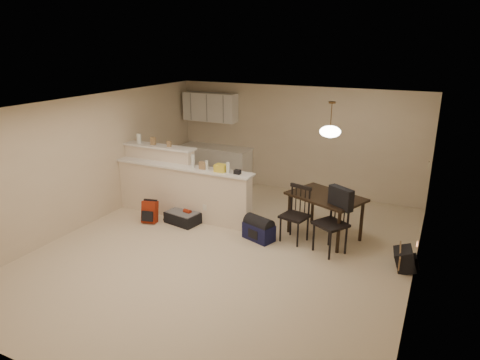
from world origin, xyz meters
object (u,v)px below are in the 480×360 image
Objects in this scene: navy_duffel at (259,232)px; pendant_lamp at (330,131)px; dining_chair_far at (331,222)px; black_daypack at (405,259)px; dining_chair_near at (295,215)px; red_backpack at (150,212)px; suitcase at (183,218)px; dining_table at (326,201)px.

pendant_lamp is at bearing 51.38° from navy_duffel.
black_daypack is (1.23, -0.05, -0.39)m from dining_chair_far.
dining_chair_far is at bearing 0.23° from dining_chair_near.
dining_chair_near is (-0.44, -0.42, -1.48)m from pendant_lamp.
red_backpack is at bearing -158.29° from dining_chair_near.
dining_chair_near is 2.62× the size of black_daypack.
navy_duffel reaches higher than suitcase.
dining_table is 3.90× the size of black_daypack.
dining_table is 1.49× the size of dining_chair_near.
dining_chair_near is 0.92× the size of dining_chair_far.
red_backpack is at bearing 84.31° from black_daypack.
pendant_lamp is 2.43m from black_daypack.
pendant_lamp is 2.20m from navy_duffel.
dining_chair_near is 1.96m from black_daypack.
dining_chair_near is at bearing -161.47° from dining_chair_far.
pendant_lamp is 0.95× the size of suitcase.
dining_table is 3.49× the size of red_backpack.
black_daypack is (2.51, 0.02, 0.02)m from navy_duffel.
dining_chair_far is 2.56× the size of red_backpack.
dining_chair_near is 0.71m from dining_chair_far.
dining_chair_far is 1.29m from black_daypack.
dining_table is 2.33× the size of suitcase.
suitcase is (-2.70, -0.62, -1.88)m from pendant_lamp.
black_daypack reaches higher than suitcase.
black_daypack reaches higher than navy_duffel.
red_backpack is (-3.31, -0.87, -0.49)m from dining_table.
dining_table is 0.65m from dining_chair_far.
dining_chair_far is at bearing -7.71° from red_backpack.
red_backpack is at bearing -144.15° from dining_chair_far.
dining_chair_far is 1.35m from navy_duffel.
black_daypack is at bearing -0.39° from dining_table.
black_daypack is (4.79, 0.24, -0.05)m from red_backpack.
suitcase is 4.18m from black_daypack.
dining_chair_near is at bearing 40.18° from navy_duffel.
pendant_lamp reaches higher than dining_chair_near.
dining_chair_near is at bearing 15.14° from suitcase.
dining_table is 1.34m from navy_duffel.
pendant_lamp is at bearing 58.52° from black_daypack.
pendant_lamp is 1.56m from dining_chair_far.
suitcase is 0.67m from red_backpack.
dining_table is at bearing 56.74° from dining_chair_near.
red_backpack is (-3.56, -0.29, -0.34)m from dining_chair_far.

